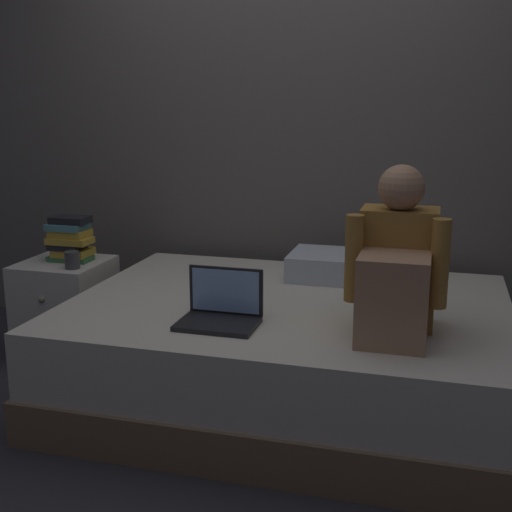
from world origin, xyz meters
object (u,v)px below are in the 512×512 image
(person_sitting, at_px, (396,270))
(pillow, at_px, (345,266))
(book_stack, at_px, (70,239))
(bed, at_px, (288,351))
(mug, at_px, (72,260))
(laptop, at_px, (221,310))
(nightstand, at_px, (66,308))

(person_sitting, height_order, pillow, person_sitting)
(book_stack, bearing_deg, person_sitting, -17.15)
(bed, xyz_separation_m, book_stack, (-1.27, 0.26, 0.41))
(bed, distance_m, book_stack, 1.36)
(person_sitting, xyz_separation_m, mug, (-1.66, 0.39, -0.16))
(pillow, bearing_deg, person_sitting, -67.98)
(person_sitting, height_order, laptop, person_sitting)
(pillow, relative_size, book_stack, 2.30)
(laptop, bearing_deg, book_stack, 149.48)
(pillow, bearing_deg, mug, -165.84)
(person_sitting, distance_m, laptop, 0.72)
(pillow, height_order, book_stack, book_stack)
(nightstand, distance_m, mug, 0.36)
(book_stack, distance_m, mug, 0.19)
(nightstand, distance_m, person_sitting, 1.92)
(pillow, relative_size, mug, 6.22)
(nightstand, bearing_deg, laptop, -28.60)
(pillow, xyz_separation_m, mug, (-1.36, -0.34, 0.02))
(pillow, distance_m, book_stack, 1.48)
(nightstand, relative_size, book_stack, 2.17)
(laptop, xyz_separation_m, pillow, (0.39, 0.82, 0.01))
(mug, bearing_deg, book_stack, 123.08)
(book_stack, height_order, mug, book_stack)
(person_sitting, distance_m, mug, 1.71)
(bed, height_order, pillow, pillow)
(bed, height_order, person_sitting, person_sitting)
(person_sitting, bearing_deg, bed, 149.69)
(person_sitting, bearing_deg, laptop, -172.81)
(bed, xyz_separation_m, pillow, (0.19, 0.45, 0.31))
(bed, distance_m, nightstand, 1.32)
(bed, height_order, nightstand, nightstand)
(bed, relative_size, person_sitting, 3.05)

